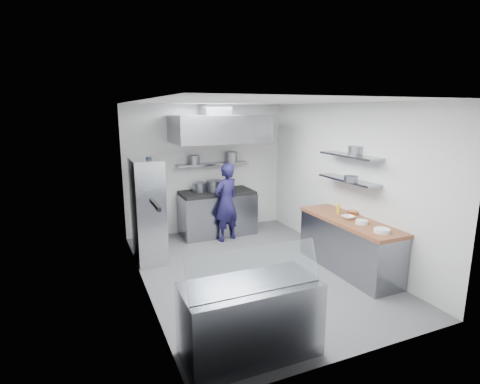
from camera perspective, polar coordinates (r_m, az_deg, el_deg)
name	(u,v)px	position (r m, az deg, el deg)	size (l,w,h in m)	color
floor	(254,270)	(6.52, 2.14, -11.86)	(5.00, 5.00, 0.00)	#4A4A4C
ceiling	(255,102)	(5.95, 2.36, 13.58)	(5.00, 5.00, 0.00)	silver
wall_back	(206,169)	(8.37, -5.17, 3.56)	(3.60, 0.02, 2.80)	white
wall_front	(360,237)	(4.05, 17.77, -6.54)	(3.60, 0.02, 2.80)	white
wall_left	(142,201)	(5.56, -14.74, -1.27)	(5.00, 0.02, 2.80)	white
wall_right	(344,182)	(7.03, 15.60, 1.48)	(5.00, 0.02, 2.80)	white
gas_range	(217,214)	(8.23, -3.50, -3.34)	(1.60, 0.80, 0.90)	gray
cooktop	(217,192)	(8.11, -3.55, -0.07)	(1.57, 0.78, 0.06)	black
stock_pot_left	(200,187)	(8.06, -6.11, 0.74)	(0.31, 0.31, 0.20)	slate
stock_pot_mid	(215,186)	(8.06, -3.87, 0.94)	(0.36, 0.36, 0.24)	slate
over_range_shelf	(213,164)	(8.23, -4.17, 4.27)	(1.60, 0.30, 0.04)	gray
shelf_pot_a	(194,160)	(8.15, -7.07, 4.91)	(0.25, 0.25, 0.18)	slate
shelf_pot_b	(231,157)	(8.39, -1.37, 5.35)	(0.28, 0.28, 0.22)	slate
extractor_hood	(219,129)	(7.77, -3.24, 9.59)	(1.90, 1.15, 0.55)	gray
hood_duct	(215,110)	(7.97, -3.84, 12.38)	(0.55, 0.55, 0.24)	slate
red_firebox	(150,172)	(8.01, -13.57, 3.01)	(0.22, 0.10, 0.26)	red
chef	(226,202)	(7.72, -2.11, -1.58)	(0.59, 0.39, 1.63)	#17143E
wire_rack	(148,210)	(6.88, -13.88, -2.71)	(0.50, 0.90, 1.85)	silver
rack_bin_a	(151,221)	(6.67, -13.44, -4.30)	(0.17, 0.21, 0.19)	white
rack_bin_b	(144,187)	(7.03, -14.36, 0.71)	(0.15, 0.19, 0.17)	yellow
rack_jar	(149,162)	(6.63, -13.70, 4.45)	(0.11, 0.11, 0.18)	black
knife_strip	(155,204)	(4.67, -12.83, -1.86)	(0.04, 0.55, 0.05)	black
prep_counter_base	(348,246)	(6.64, 16.19, -7.97)	(0.62, 2.00, 0.84)	gray
prep_counter_top	(350,221)	(6.50, 16.43, -4.24)	(0.65, 2.04, 0.06)	brown
plate_stack_a	(382,231)	(5.94, 20.82, -5.52)	(0.24, 0.24, 0.06)	white
plate_stack_b	(362,222)	(6.28, 18.06, -4.37)	(0.19, 0.19, 0.06)	white
copper_pan	(352,213)	(6.79, 16.71, -3.04)	(0.18, 0.18, 0.06)	#BF7536
squeeze_bottle	(338,209)	(6.76, 14.76, -2.48)	(0.06, 0.06, 0.18)	yellow
mixing_bowl	(348,217)	(6.50, 16.14, -3.71)	(0.21, 0.21, 0.05)	white
wall_shelf_lower	(348,180)	(6.69, 16.18, 1.77)	(0.30, 1.30, 0.04)	gray
wall_shelf_upper	(350,156)	(6.63, 16.40, 5.34)	(0.30, 1.30, 0.04)	gray
shelf_pot_c	(351,179)	(6.39, 16.55, 1.92)	(0.23, 0.23, 0.10)	slate
shelf_pot_d	(356,150)	(6.70, 17.26, 6.14)	(0.26, 0.26, 0.14)	slate
display_case	(250,319)	(4.34, 1.56, -18.85)	(1.50, 0.70, 0.85)	gray
display_glass	(255,269)	(3.94, 2.36, -11.62)	(1.47, 0.02, 0.45)	silver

